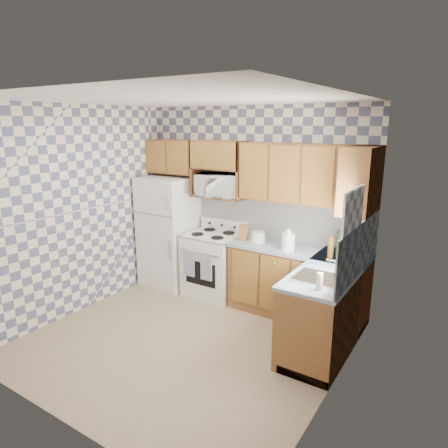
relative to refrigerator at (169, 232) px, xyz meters
The scene contains 30 objects.
floor 1.97m from the refrigerator, 44.43° to the right, with size 3.40×3.40×0.00m, color #847256.
back_wall 1.42m from the refrigerator, 15.35° to the left, with size 3.40×0.02×2.70m, color #515778.
right_wall 3.27m from the refrigerator, 22.79° to the right, with size 0.02×3.20×2.70m, color #515778.
backsplash_back 1.75m from the refrigerator, 11.47° to the left, with size 2.60×0.01×0.56m, color white.
backsplash_right 3.02m from the refrigerator, ahead, with size 0.01×1.60×0.56m, color white.
refrigerator is the anchor object (origin of this frame).
stove_body 0.89m from the refrigerator, ahead, with size 0.76×0.65×0.90m, color silver.
cooktop 0.81m from the refrigerator, ahead, with size 0.76×0.65×0.03m, color silver.
backguard 0.87m from the refrigerator, 20.44° to the left, with size 0.76×0.08×0.17m, color silver.
dish_towel_left 0.76m from the refrigerator, 27.14° to the right, with size 0.18×0.03×0.38m, color navy.
dish_towel_right 1.02m from the refrigerator, 19.21° to the right, with size 0.18×0.03×0.38m, color navy.
base_cabinets_back 2.14m from the refrigerator, ahead, with size 1.75×0.60×0.88m, color brown.
base_cabinets_right 2.74m from the refrigerator, ahead, with size 0.60×1.60×0.88m, color brown.
countertop_back 2.10m from the refrigerator, ahead, with size 1.77×0.63×0.04m, color gray.
countertop_right 2.71m from the refrigerator, ahead, with size 0.63×1.60×0.04m, color gray.
upper_cabinets_back 2.34m from the refrigerator, ahead, with size 1.75×0.33×0.74m, color brown.
upper_cabinets_fridge 1.15m from the refrigerator, 94.64° to the left, with size 0.82×0.33×0.50m, color brown.
upper_cabinets_right 2.99m from the refrigerator, ahead, with size 0.33×0.70×0.74m, color brown.
microwave_shelf 1.02m from the refrigerator, 12.94° to the left, with size 0.80×0.33×0.03m, color brown.
microwave 1.14m from the refrigerator, ahead, with size 0.59×0.40×0.33m, color silver.
sink 2.79m from the refrigerator, 16.65° to the right, with size 0.48×0.40×0.03m, color #B7B7BC.
window 3.13m from the refrigerator, 15.12° to the right, with size 0.02×0.66×0.86m, color white.
bottle_0 2.64m from the refrigerator, ahead, with size 0.07×0.07×0.31m, color black.
bottle_1 2.74m from the refrigerator, ahead, with size 0.07×0.07×0.29m, color black.
bottle_2 2.78m from the refrigerator, ahead, with size 0.07×0.07×0.27m, color brown.
bottle_3 2.57m from the refrigerator, ahead, with size 0.07×0.07×0.25m, color brown.
knife_block 1.34m from the refrigerator, ahead, with size 0.10×0.10×0.22m, color brown.
electric_kettle 2.02m from the refrigerator, ahead, with size 0.17×0.17×0.21m, color silver.
food_containers 1.53m from the refrigerator, ahead, with size 0.20×0.20×0.13m, color beige, non-canonical shape.
soap_bottle 2.97m from the refrigerator, 21.08° to the right, with size 0.06×0.06×0.17m, color beige.
Camera 1 is at (2.63, -3.28, 2.47)m, focal length 32.00 mm.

